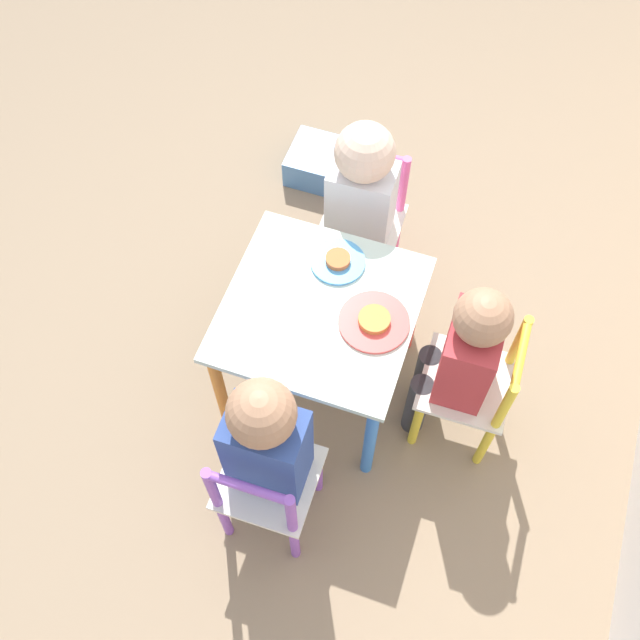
{
  "coord_description": "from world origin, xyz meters",
  "views": [
    {
      "loc": [
        1.01,
        0.35,
        2.27
      ],
      "look_at": [
        0.0,
        0.0,
        0.41
      ],
      "focal_mm": 42.0,
      "sensor_mm": 36.0,
      "label": 1
    }
  ],
  "objects_px": {
    "chair_purple": "(266,489)",
    "plate_left": "(338,261)",
    "kids_table": "(320,322)",
    "plate_back": "(374,321)",
    "storage_bin": "(324,164)",
    "child_left": "(360,201)",
    "chair_pink": "(362,225)",
    "chair_yellow": "(473,388)",
    "child_right": "(270,442)",
    "child_back": "(461,355)"
  },
  "relations": [
    {
      "from": "chair_yellow",
      "to": "child_left",
      "type": "relative_size",
      "value": 0.71
    },
    {
      "from": "chair_pink",
      "to": "child_back",
      "type": "xyz_separation_m",
      "value": [
        0.46,
        0.42,
        0.17
      ]
    },
    {
      "from": "chair_yellow",
      "to": "storage_bin",
      "type": "distance_m",
      "value": 1.15
    },
    {
      "from": "chair_pink",
      "to": "chair_purple",
      "type": "xyz_separation_m",
      "value": [
        0.94,
        0.02,
        0.0
      ]
    },
    {
      "from": "child_left",
      "to": "kids_table",
      "type": "bearing_deg",
      "value": -90.0
    },
    {
      "from": "kids_table",
      "to": "plate_back",
      "type": "height_order",
      "value": "plate_back"
    },
    {
      "from": "chair_pink",
      "to": "child_back",
      "type": "bearing_deg",
      "value": -49.3
    },
    {
      "from": "chair_purple",
      "to": "plate_left",
      "type": "distance_m",
      "value": 0.67
    },
    {
      "from": "kids_table",
      "to": "plate_back",
      "type": "distance_m",
      "value": 0.18
    },
    {
      "from": "chair_pink",
      "to": "child_right",
      "type": "xyz_separation_m",
      "value": [
        0.88,
        0.02,
        0.2
      ]
    },
    {
      "from": "chair_purple",
      "to": "storage_bin",
      "type": "distance_m",
      "value": 1.38
    },
    {
      "from": "chair_yellow",
      "to": "plate_left",
      "type": "xyz_separation_m",
      "value": [
        -0.15,
        -0.47,
        0.23
      ]
    },
    {
      "from": "storage_bin",
      "to": "plate_left",
      "type": "bearing_deg",
      "value": 21.78
    },
    {
      "from": "chair_yellow",
      "to": "chair_purple",
      "type": "height_order",
      "value": "same"
    },
    {
      "from": "kids_table",
      "to": "plate_back",
      "type": "xyz_separation_m",
      "value": [
        0.0,
        0.16,
        0.09
      ]
    },
    {
      "from": "plate_left",
      "to": "child_back",
      "type": "bearing_deg",
      "value": 70.11
    },
    {
      "from": "child_right",
      "to": "plate_back",
      "type": "bearing_deg",
      "value": -110.98
    },
    {
      "from": "chair_yellow",
      "to": "plate_back",
      "type": "height_order",
      "value": "chair_yellow"
    },
    {
      "from": "chair_purple",
      "to": "storage_bin",
      "type": "xyz_separation_m",
      "value": [
        -1.33,
        -0.29,
        -0.21
      ]
    },
    {
      "from": "child_right",
      "to": "chair_purple",
      "type": "bearing_deg",
      "value": 90.0
    },
    {
      "from": "child_back",
      "to": "plate_left",
      "type": "height_order",
      "value": "child_back"
    },
    {
      "from": "plate_back",
      "to": "storage_bin",
      "type": "xyz_separation_m",
      "value": [
        -0.86,
        -0.44,
        -0.43
      ]
    },
    {
      "from": "kids_table",
      "to": "chair_pink",
      "type": "relative_size",
      "value": 0.99
    },
    {
      "from": "child_left",
      "to": "plate_left",
      "type": "distance_m",
      "value": 0.26
    },
    {
      "from": "chair_purple",
      "to": "storage_bin",
      "type": "relative_size",
      "value": 2.02
    },
    {
      "from": "kids_table",
      "to": "chair_pink",
      "type": "distance_m",
      "value": 0.49
    },
    {
      "from": "child_right",
      "to": "plate_back",
      "type": "xyz_separation_m",
      "value": [
        -0.41,
        0.15,
        0.02
      ]
    },
    {
      "from": "chair_pink",
      "to": "plate_back",
      "type": "relative_size",
      "value": 2.73
    },
    {
      "from": "child_back",
      "to": "storage_bin",
      "type": "relative_size",
      "value": 2.74
    },
    {
      "from": "plate_back",
      "to": "plate_left",
      "type": "bearing_deg",
      "value": -135.0
    },
    {
      "from": "kids_table",
      "to": "chair_purple",
      "type": "height_order",
      "value": "chair_purple"
    },
    {
      "from": "chair_purple",
      "to": "plate_back",
      "type": "relative_size",
      "value": 2.73
    },
    {
      "from": "plate_left",
      "to": "plate_back",
      "type": "bearing_deg",
      "value": 45.0
    },
    {
      "from": "chair_purple",
      "to": "child_left",
      "type": "distance_m",
      "value": 0.91
    },
    {
      "from": "plate_back",
      "to": "chair_purple",
      "type": "bearing_deg",
      "value": -17.44
    },
    {
      "from": "kids_table",
      "to": "child_left",
      "type": "height_order",
      "value": "child_left"
    },
    {
      "from": "child_left",
      "to": "storage_bin",
      "type": "bearing_deg",
      "value": 119.13
    },
    {
      "from": "child_back",
      "to": "plate_back",
      "type": "distance_m",
      "value": 0.26
    },
    {
      "from": "chair_purple",
      "to": "child_back",
      "type": "xyz_separation_m",
      "value": [
        -0.48,
        0.4,
        0.17
      ]
    },
    {
      "from": "chair_purple",
      "to": "plate_back",
      "type": "height_order",
      "value": "chair_purple"
    },
    {
      "from": "child_back",
      "to": "plate_back",
      "type": "xyz_separation_m",
      "value": [
        0.01,
        -0.25,
        0.06
      ]
    },
    {
      "from": "chair_yellow",
      "to": "plate_left",
      "type": "relative_size",
      "value": 3.38
    },
    {
      "from": "chair_purple",
      "to": "plate_left",
      "type": "height_order",
      "value": "chair_purple"
    },
    {
      "from": "kids_table",
      "to": "plate_back",
      "type": "bearing_deg",
      "value": 90.0
    },
    {
      "from": "chair_purple",
      "to": "child_back",
      "type": "relative_size",
      "value": 0.74
    },
    {
      "from": "chair_pink",
      "to": "plate_left",
      "type": "height_order",
      "value": "chair_pink"
    },
    {
      "from": "child_right",
      "to": "storage_bin",
      "type": "height_order",
      "value": "child_right"
    },
    {
      "from": "storage_bin",
      "to": "child_back",
      "type": "bearing_deg",
      "value": 39.01
    },
    {
      "from": "chair_pink",
      "to": "kids_table",
      "type": "bearing_deg",
      "value": -90.0
    },
    {
      "from": "kids_table",
      "to": "child_left",
      "type": "relative_size",
      "value": 0.71
    }
  ]
}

